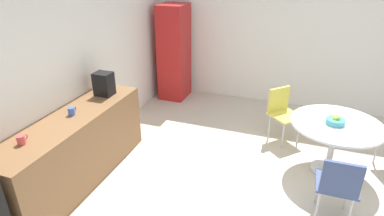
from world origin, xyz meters
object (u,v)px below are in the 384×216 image
object	(u,v)px
fruit_bowl	(336,121)
mug_red	(109,89)
chair_navy	(339,183)
mug_white	(71,111)
chair_yellow	(282,108)
round_table	(335,132)
mug_green	(21,140)
locker_cabinet	(174,53)
coffee_maker	(104,84)

from	to	relation	value
fruit_bowl	mug_red	size ratio (longest dim) A/B	1.79
chair_navy	mug_white	bearing A→B (deg)	94.42
chair_yellow	mug_white	bearing A→B (deg)	129.00
round_table	chair_yellow	bearing A→B (deg)	47.18
mug_green	chair_navy	bearing A→B (deg)	-72.75
locker_cabinet	round_table	bearing A→B (deg)	-119.81
round_table	chair_yellow	xyz separation A→B (m)	(0.67, 0.73, -0.08)
round_table	mug_green	distance (m)	3.69
fruit_bowl	mug_white	distance (m)	3.28
chair_yellow	mug_red	distance (m)	2.62
round_table	mug_red	bearing A→B (deg)	98.80
mug_red	fruit_bowl	bearing A→B (deg)	-81.74
chair_navy	mug_red	distance (m)	3.13
locker_cabinet	fruit_bowl	size ratio (longest dim) A/B	8.01
locker_cabinet	round_table	world-z (taller)	locker_cabinet
chair_yellow	chair_navy	world-z (taller)	same
locker_cabinet	chair_navy	xyz separation A→B (m)	(-2.68, -2.96, -0.40)
chair_navy	chair_yellow	bearing A→B (deg)	23.89
mug_white	mug_red	xyz separation A→B (m)	(0.76, -0.03, 0.00)
locker_cabinet	mug_red	bearing A→B (deg)	177.58
round_table	mug_red	xyz separation A→B (m)	(-0.47, 3.04, 0.35)
fruit_bowl	coffee_maker	distance (m)	3.08
locker_cabinet	mug_green	xyz separation A→B (m)	(-3.65, 0.15, 0.02)
locker_cabinet	mug_green	world-z (taller)	locker_cabinet
mug_red	locker_cabinet	bearing A→B (deg)	-2.42
locker_cabinet	coffee_maker	bearing A→B (deg)	177.45
round_table	fruit_bowl	size ratio (longest dim) A/B	4.94
fruit_bowl	coffee_maker	world-z (taller)	coffee_maker
chair_yellow	coffee_maker	distance (m)	2.68
fruit_bowl	mug_green	distance (m)	3.64
chair_navy	mug_red	xyz separation A→B (m)	(0.52, 3.05, 0.43)
chair_yellow	mug_green	size ratio (longest dim) A/B	6.43
mug_red	coffee_maker	size ratio (longest dim) A/B	0.40
round_table	coffee_maker	distance (m)	3.14
chair_yellow	coffee_maker	bearing A→B (deg)	117.71
fruit_bowl	chair_navy	bearing A→B (deg)	-177.83
mug_white	locker_cabinet	bearing A→B (deg)	-2.32
mug_green	mug_white	bearing A→B (deg)	-2.86
chair_yellow	mug_red	xyz separation A→B (m)	(-1.14, 2.32, 0.43)
chair_navy	mug_red	world-z (taller)	mug_red
locker_cabinet	chair_yellow	size ratio (longest dim) A/B	2.23
round_table	chair_navy	bearing A→B (deg)	-179.39
chair_navy	mug_green	distance (m)	3.29
locker_cabinet	coffee_maker	world-z (taller)	locker_cabinet
locker_cabinet	chair_navy	bearing A→B (deg)	-132.13
chair_navy	mug_white	size ratio (longest dim) A/B	6.43
fruit_bowl	mug_red	distance (m)	3.05
locker_cabinet	chair_yellow	world-z (taller)	locker_cabinet
mug_white	chair_yellow	bearing A→B (deg)	-51.00
round_table	mug_green	size ratio (longest dim) A/B	8.85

